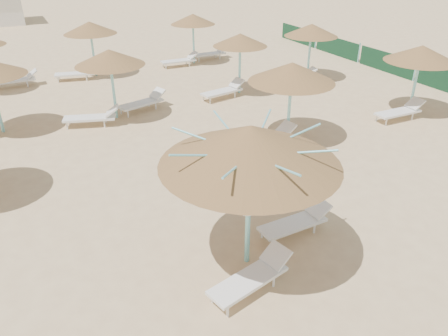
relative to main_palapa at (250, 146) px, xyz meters
name	(u,v)px	position (x,y,z in m)	size (l,w,h in m)	color
ground	(242,256)	(-0.02, 0.17, -2.81)	(120.00, 120.00, 0.00)	#D3B380
main_palapa	(250,146)	(0.00, 0.00, 0.00)	(3.60, 3.60, 3.22)	#7FD7DC
lounger_main_a	(253,276)	(-0.32, -0.81, -2.48)	(1.95, 0.99, 0.68)	white
lounger_main_b	(297,222)	(1.58, 0.39, -2.49)	(1.85, 0.62, 0.66)	white
palapa_field	(175,51)	(2.19, 10.01, -0.50)	(19.51, 13.87, 2.72)	#7FD7DC
windbreak_fence	(387,62)	(13.98, 10.12, -2.31)	(0.08, 19.84, 1.10)	#164322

